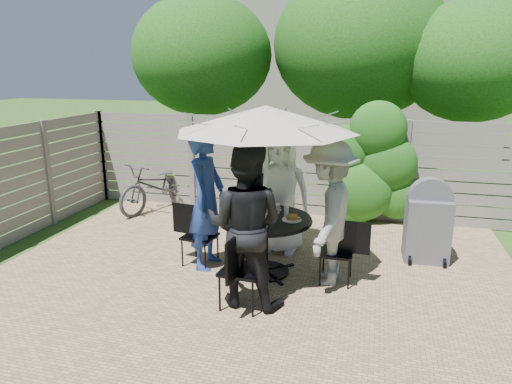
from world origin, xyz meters
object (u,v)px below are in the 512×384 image
(person_right, at_px, (329,213))
(person_left, at_px, (207,200))
(bbq_grill, at_px, (428,224))
(glass_right, at_px, (286,212))
(person_back, at_px, (281,193))
(syrup_jug, at_px, (262,210))
(coffee_cup, at_px, (277,209))
(chair_back, at_px, (282,232))
(chair_left, at_px, (199,247))
(patio_table, at_px, (265,235))
(umbrella, at_px, (266,119))
(glass_front, at_px, (268,219))
(plate_front, at_px, (257,224))
(glass_back, at_px, (263,206))
(bicycle, at_px, (158,186))
(chair_right, at_px, (337,264))
(glass_left, at_px, (244,213))
(plate_left, at_px, (239,213))
(plate_back, at_px, (272,208))
(plate_right, at_px, (292,218))
(person_front, at_px, (245,226))
(chair_front, at_px, (242,285))

(person_right, bearing_deg, person_left, -90.00)
(bbq_grill, bearing_deg, glass_right, -156.84)
(person_back, height_order, syrup_jug, person_back)
(coffee_cup, bearing_deg, chair_back, 95.33)
(person_back, distance_m, chair_left, 1.43)
(patio_table, height_order, person_left, person_left)
(chair_back, relative_size, person_back, 0.47)
(umbrella, xyz_separation_m, glass_front, (0.09, -0.26, -1.22))
(person_left, bearing_deg, glass_right, -84.50)
(plate_front, bearing_deg, umbrella, 87.73)
(coffee_cup, bearing_deg, glass_back, 166.79)
(bicycle, bearing_deg, chair_right, -12.26)
(glass_left, relative_size, syrup_jug, 0.88)
(plate_left, bearing_deg, plate_back, 42.73)
(chair_left, height_order, glass_front, glass_front)
(plate_front, bearing_deg, plate_right, 42.73)
(umbrella, bearing_deg, coffee_cup, 63.29)
(plate_right, relative_size, glass_right, 1.86)
(person_back, bearing_deg, person_right, -45.00)
(person_right, bearing_deg, umbrella, -90.00)
(person_left, relative_size, person_front, 1.00)
(person_right, bearing_deg, plate_left, -90.00)
(umbrella, height_order, chair_right, umbrella)
(plate_back, xyz_separation_m, glass_left, (-0.28, -0.45, 0.05))
(plate_right, xyz_separation_m, syrup_jug, (-0.42, 0.07, 0.06))
(chair_back, relative_size, chair_right, 1.01)
(person_left, distance_m, chair_right, 1.93)
(patio_table, xyz_separation_m, chair_front, (-0.04, -0.97, -0.27))
(glass_back, bearing_deg, plate_left, -136.76)
(person_left, xyz_separation_m, person_front, (0.80, -0.86, 0.00))
(chair_front, distance_m, chair_right, 1.37)
(glass_back, xyz_separation_m, bicycle, (-2.61, 2.00, -0.38))
(glass_front, height_order, syrup_jug, syrup_jug)
(chair_left, bearing_deg, glass_front, -7.56)
(person_left, distance_m, plate_front, 0.92)
(person_left, relative_size, chair_right, 2.25)
(person_back, xyz_separation_m, bicycle, (-2.74, 1.43, -0.43))
(glass_left, bearing_deg, syrup_jug, 35.54)
(plate_back, distance_m, syrup_jug, 0.32)
(plate_right, bearing_deg, chair_back, 108.17)
(patio_table, xyz_separation_m, plate_left, (-0.36, 0.01, 0.27))
(patio_table, distance_m, chair_right, 1.01)
(plate_left, bearing_deg, syrup_jug, 7.20)
(person_front, distance_m, glass_left, 0.78)
(plate_back, bearing_deg, person_right, -25.71)
(person_right, distance_m, syrup_jug, 0.89)
(person_back, relative_size, glass_left, 13.03)
(plate_front, xyz_separation_m, glass_front, (0.11, 0.10, 0.05))
(plate_left, bearing_deg, glass_front, -31.45)
(person_right, height_order, plate_left, person_right)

